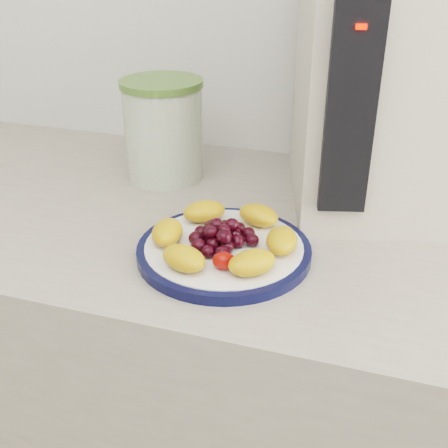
% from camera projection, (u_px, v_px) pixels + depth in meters
% --- Properties ---
extents(counter, '(3.50, 0.60, 0.90)m').
position_uv_depth(counter, '(245.00, 421.00, 1.10)').
color(counter, '#A99F8F').
rests_on(counter, floor).
extents(cabinet_face, '(3.48, 0.58, 0.84)m').
position_uv_depth(cabinet_face, '(245.00, 432.00, 1.12)').
color(cabinet_face, brown).
rests_on(cabinet_face, floor).
extents(plate_rim, '(0.24, 0.24, 0.01)m').
position_uv_depth(plate_rim, '(224.00, 251.00, 0.78)').
color(plate_rim, '#0A1034').
rests_on(plate_rim, counter).
extents(plate_face, '(0.22, 0.22, 0.02)m').
position_uv_depth(plate_face, '(224.00, 250.00, 0.78)').
color(plate_face, white).
rests_on(plate_face, counter).
extents(canister, '(0.18, 0.18, 0.17)m').
position_uv_depth(canister, '(164.00, 133.00, 1.00)').
color(canister, '#305B0E').
rests_on(canister, counter).
extents(canister_lid, '(0.18, 0.18, 0.01)m').
position_uv_depth(canister_lid, '(161.00, 83.00, 0.96)').
color(canister_lid, '#537433').
rests_on(canister_lid, canister).
extents(appliance_body, '(0.29, 0.35, 0.38)m').
position_uv_depth(appliance_body, '(370.00, 87.00, 0.87)').
color(appliance_body, beige).
rests_on(appliance_body, counter).
extents(appliance_panel, '(0.07, 0.04, 0.28)m').
position_uv_depth(appliance_panel, '(350.00, 112.00, 0.73)').
color(appliance_panel, black).
rests_on(appliance_panel, appliance_body).
extents(appliance_led, '(0.01, 0.01, 0.01)m').
position_uv_depth(appliance_led, '(361.00, 27.00, 0.67)').
color(appliance_led, '#FF0C05').
rests_on(appliance_led, appliance_panel).
extents(fruit_plate, '(0.21, 0.21, 0.03)m').
position_uv_depth(fruit_plate, '(224.00, 237.00, 0.77)').
color(fruit_plate, orange).
rests_on(fruit_plate, plate_face).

